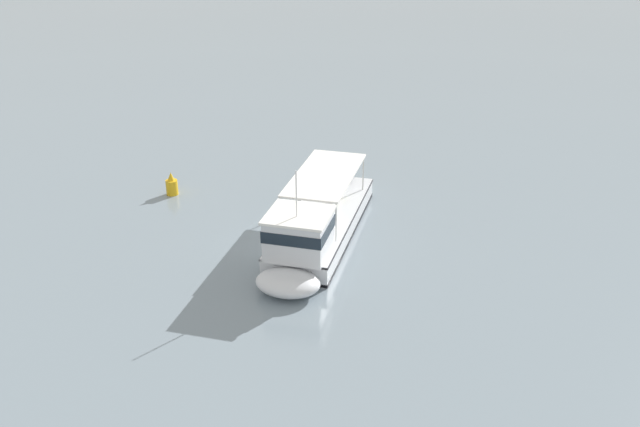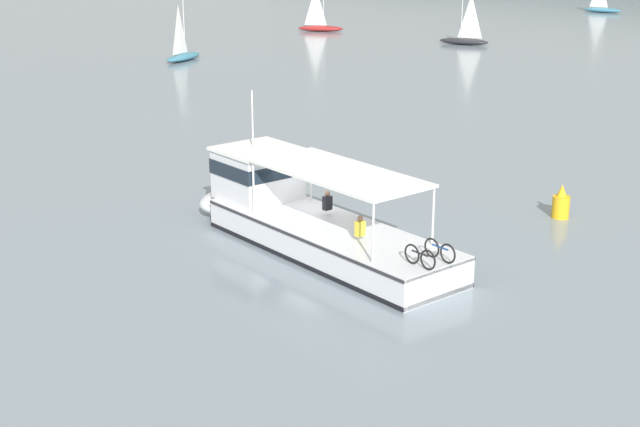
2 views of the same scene
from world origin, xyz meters
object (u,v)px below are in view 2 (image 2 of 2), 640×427
at_px(sailboat_near_port, 602,8).
at_px(channel_buoy, 561,204).
at_px(sailboat_near_starboard, 183,54).
at_px(sailboat_far_left, 320,26).
at_px(sailboat_horizon_east, 464,39).
at_px(ferry_main, 303,217).

relative_size(sailboat_near_port, channel_buoy, 3.86).
height_order(sailboat_near_starboard, sailboat_far_left, same).
xyz_separation_m(sailboat_horizon_east, channel_buoy, (38.85, -36.12, 0.03)).
relative_size(sailboat_near_starboard, sailboat_far_left, 1.00).
distance_m(ferry_main, channel_buoy, 10.81).
distance_m(sailboat_near_starboard, channel_buoy, 47.69).
xyz_separation_m(sailboat_horizon_east, sailboat_far_left, (-16.85, -4.10, 0.00)).
xyz_separation_m(ferry_main, sailboat_near_port, (-44.98, 82.58, -0.47)).
height_order(ferry_main, sailboat_far_left, sailboat_far_left).
bearing_deg(sailboat_far_left, ferry_main, -39.16).
height_order(ferry_main, channel_buoy, ferry_main).
xyz_separation_m(sailboat_near_starboard, sailboat_near_port, (-2.46, 62.65, 0.00)).
distance_m(sailboat_near_starboard, sailboat_near_port, 62.69).
xyz_separation_m(ferry_main, channel_buoy, (4.11, 9.99, -0.45)).
bearing_deg(sailboat_horizon_east, ferry_main, -53.01).
bearing_deg(ferry_main, sailboat_horizon_east, 126.99).
bearing_deg(sailboat_near_starboard, sailboat_horizon_east, 73.43).
bearing_deg(channel_buoy, sailboat_near_port, 124.07).
bearing_deg(sailboat_horizon_east, sailboat_near_port, 105.70).
relative_size(ferry_main, sailboat_far_left, 2.39).
height_order(ferry_main, sailboat_near_port, sailboat_near_port).
height_order(sailboat_near_port, channel_buoy, sailboat_near_port).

